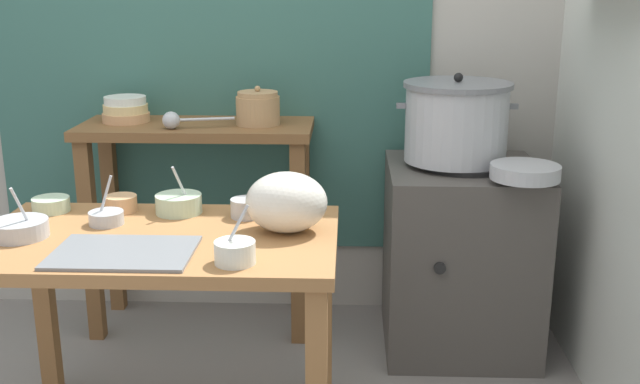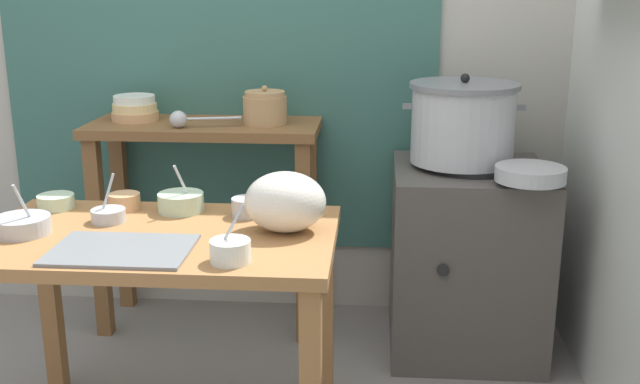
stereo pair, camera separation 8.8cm
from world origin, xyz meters
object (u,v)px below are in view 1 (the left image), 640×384
(steamer_pot, at_px, (456,122))
(prep_bowl_1, at_px, (179,203))
(plastic_bag, at_px, (287,202))
(prep_table, at_px, (160,269))
(prep_bowl_4, at_px, (235,251))
(stove_block, at_px, (460,256))
(bowl_stack_enamel, at_px, (126,110))
(prep_bowl_0, at_px, (121,203))
(prep_bowl_3, at_px, (19,228))
(wide_pan, at_px, (525,172))
(prep_bowl_5, at_px, (51,204))
(serving_tray, at_px, (123,253))
(clay_pot, at_px, (258,108))
(prep_bowl_6, at_px, (106,217))
(prep_bowl_2, at_px, (246,207))
(back_shelf_table, at_px, (198,176))
(ladle, at_px, (174,120))

(steamer_pot, height_order, prep_bowl_1, steamer_pot)
(steamer_pot, distance_m, plastic_bag, 0.95)
(prep_table, relative_size, prep_bowl_4, 6.84)
(stove_block, xyz_separation_m, bowl_stack_enamel, (-1.39, 0.17, 0.57))
(prep_bowl_0, relative_size, prep_bowl_1, 0.62)
(stove_block, distance_m, prep_bowl_3, 1.69)
(bowl_stack_enamel, distance_m, prep_bowl_4, 1.32)
(wide_pan, relative_size, prep_bowl_5, 2.03)
(plastic_bag, xyz_separation_m, prep_bowl_3, (-0.81, -0.09, -0.07))
(plastic_bag, relative_size, prep_bowl_5, 2.05)
(steamer_pot, bearing_deg, plastic_bag, -130.38)
(prep_bowl_5, bearing_deg, prep_bowl_3, -88.71)
(serving_tray, relative_size, prep_bowl_0, 3.77)
(steamer_pot, height_order, wide_pan, steamer_pot)
(steamer_pot, xyz_separation_m, clay_pot, (-0.79, 0.11, 0.03))
(prep_bowl_6, bearing_deg, wide_pan, 15.64)
(plastic_bag, distance_m, prep_bowl_3, 0.81)
(prep_bowl_1, height_order, prep_bowl_3, prep_bowl_1)
(stove_block, bearing_deg, prep_bowl_1, -153.11)
(prep_bowl_2, bearing_deg, prep_bowl_3, -160.90)
(prep_bowl_4, bearing_deg, prep_bowl_2, 93.30)
(back_shelf_table, relative_size, clay_pot, 5.35)
(serving_tray, distance_m, prep_bowl_2, 0.47)
(clay_pot, xyz_separation_m, wide_pan, (1.01, -0.39, -0.16))
(plastic_bag, distance_m, prep_bowl_6, 0.59)
(prep_table, relative_size, prep_bowl_3, 6.41)
(prep_bowl_1, relative_size, prep_bowl_6, 1.10)
(clay_pot, height_order, prep_bowl_0, clay_pot)
(back_shelf_table, xyz_separation_m, prep_bowl_0, (-0.13, -0.64, 0.07))
(bowl_stack_enamel, relative_size, plastic_bag, 0.77)
(prep_bowl_1, bearing_deg, back_shelf_table, 95.70)
(serving_tray, relative_size, prep_bowl_1, 2.33)
(prep_bowl_1, height_order, prep_bowl_5, prep_bowl_1)
(steamer_pot, distance_m, prep_bowl_5, 1.53)
(stove_block, relative_size, wide_pan, 3.10)
(bowl_stack_enamel, xyz_separation_m, prep_bowl_0, (0.17, -0.68, -0.20))
(prep_bowl_2, bearing_deg, clay_pot, 93.23)
(prep_bowl_6, bearing_deg, bowl_stack_enamel, 101.10)
(prep_bowl_3, bearing_deg, bowl_stack_enamel, 86.25)
(ladle, bearing_deg, prep_bowl_5, -119.42)
(clay_pot, height_order, bowl_stack_enamel, clay_pot)
(bowl_stack_enamel, bearing_deg, serving_tray, -74.90)
(prep_bowl_3, bearing_deg, steamer_pot, 29.62)
(back_shelf_table, distance_m, bowl_stack_enamel, 0.41)
(prep_table, relative_size, prep_bowl_6, 7.03)
(prep_bowl_3, xyz_separation_m, prep_bowl_5, (-0.01, 0.26, -0.00))
(clay_pot, bearing_deg, plastic_bag, -77.51)
(prep_bowl_6, bearing_deg, back_shelf_table, 79.78)
(back_shelf_table, distance_m, steamer_pot, 1.09)
(bowl_stack_enamel, bearing_deg, stove_block, -6.95)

